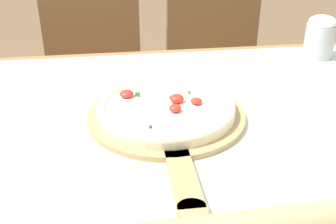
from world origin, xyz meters
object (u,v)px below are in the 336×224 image
chair_right (215,80)px  flour_cup (320,36)px  pizza (166,107)px  chair_left (97,86)px  pizza_peel (167,120)px

chair_right → flour_cup: (0.18, -0.47, 0.33)m
pizza → chair_left: size_ratio=0.33×
flour_cup → pizza: bearing=-147.7°
pizza → flour_cup: bearing=32.3°
chair_left → flour_cup: bearing=-39.2°
chair_left → flour_cup: (0.66, -0.47, 0.33)m
flour_cup → pizza_peel: bearing=-146.1°
chair_right → flour_cup: flour_cup is taller
chair_right → flour_cup: bearing=-68.9°
pizza → chair_right: chair_right is taller
chair_left → chair_right: bearing=-3.8°
pizza_peel → flour_cup: (0.48, 0.32, 0.06)m
chair_left → flour_cup: 0.88m
pizza_peel → pizza: 0.03m
pizza_peel → pizza: bearing=90.1°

